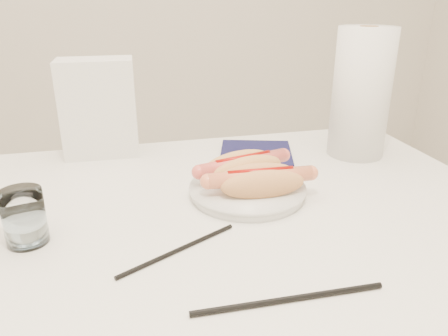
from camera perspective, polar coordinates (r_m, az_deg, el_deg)
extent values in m
cube|color=white|center=(0.77, -4.98, -7.48)|extent=(1.20, 0.80, 0.04)
cylinder|color=silver|center=(1.41, 15.81, -11.17)|extent=(0.04, 0.04, 0.71)
cylinder|color=white|center=(0.82, 3.05, -3.12)|extent=(0.23, 0.23, 0.02)
ellipsoid|color=#E8A55D|center=(0.84, 3.11, -0.17)|extent=(0.16, 0.08, 0.05)
ellipsoid|color=#E8A55D|center=(0.86, 1.92, 0.61)|extent=(0.16, 0.08, 0.05)
ellipsoid|color=#E8A55D|center=(0.85, 2.49, -0.51)|extent=(0.15, 0.09, 0.03)
cylinder|color=#E1594F|center=(0.85, 2.51, 0.63)|extent=(0.19, 0.07, 0.03)
cylinder|color=#990A05|center=(0.84, 2.53, 1.39)|extent=(0.12, 0.04, 0.01)
ellipsoid|color=#E19857|center=(0.77, 5.11, -2.14)|extent=(0.15, 0.05, 0.05)
ellipsoid|color=#E19857|center=(0.80, 4.41, -1.13)|extent=(0.15, 0.05, 0.05)
ellipsoid|color=#E19857|center=(0.79, 4.72, -2.42)|extent=(0.14, 0.06, 0.03)
cylinder|color=#ED7D53|center=(0.79, 4.76, -1.19)|extent=(0.19, 0.04, 0.03)
cylinder|color=#990A05|center=(0.78, 4.79, -0.38)|extent=(0.12, 0.01, 0.01)
cylinder|color=silver|center=(0.73, -24.60, -5.84)|extent=(0.06, 0.06, 0.09)
cylinder|color=black|center=(0.66, -5.92, -10.54)|extent=(0.19, 0.10, 0.01)
cylinder|color=black|center=(0.57, 8.51, -16.53)|extent=(0.25, 0.01, 0.01)
cube|color=silver|center=(1.05, -15.99, 7.51)|extent=(0.17, 0.10, 0.22)
cube|color=#12123B|center=(1.03, 4.17, 1.95)|extent=(0.20, 0.20, 0.01)
cylinder|color=white|center=(1.04, 17.44, 9.25)|extent=(0.16, 0.16, 0.29)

